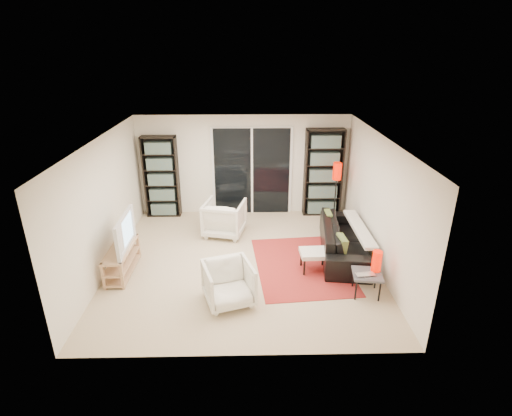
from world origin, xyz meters
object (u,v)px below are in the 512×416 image
object	(u,v)px
bookshelf_right	(323,173)
sofa	(345,239)
side_table	(367,276)
ottoman	(314,254)
floor_lamp	(337,177)
armchair_front	(229,284)
armchair_back	(224,218)
tv_stand	(122,260)
bookshelf_left	(161,177)

from	to	relation	value
bookshelf_right	sofa	xyz separation A→B (m)	(0.11, -2.05, -0.73)
sofa	side_table	distance (m)	1.38
ottoman	floor_lamp	bearing A→B (deg)	69.55
armchair_front	ottoman	world-z (taller)	armchair_front
armchair_back	side_table	world-z (taller)	armchair_back
tv_stand	side_table	xyz separation A→B (m)	(4.27, -0.78, 0.09)
bookshelf_right	ottoman	size ratio (longest dim) A/B	3.97
side_table	floor_lamp	xyz separation A→B (m)	(0.06, 2.94, 0.75)
bookshelf_right	armchair_front	bearing A→B (deg)	-120.48
sofa	armchair_back	size ratio (longest dim) A/B	2.63
armchair_front	floor_lamp	bearing A→B (deg)	35.25
bookshelf_left	floor_lamp	bearing A→B (deg)	-6.89
bookshelf_left	side_table	world-z (taller)	bookshelf_left
floor_lamp	bookshelf_left	bearing A→B (deg)	173.11
bookshelf_left	armchair_front	distance (m)	4.05
bookshelf_right	tv_stand	xyz separation A→B (m)	(-4.11, -2.65, -0.79)
bookshelf_left	tv_stand	distance (m)	2.76
bookshelf_left	bookshelf_right	world-z (taller)	bookshelf_right
tv_stand	ottoman	world-z (taller)	tv_stand
floor_lamp	tv_stand	bearing A→B (deg)	-153.42
sofa	bookshelf_right	bearing A→B (deg)	10.34
bookshelf_right	tv_stand	size ratio (longest dim) A/B	1.79
armchair_back	side_table	xyz separation A→B (m)	(2.48, -2.34, -0.03)
bookshelf_right	ottoman	world-z (taller)	bookshelf_right
ottoman	floor_lamp	distance (m)	2.44
bookshelf_left	ottoman	xyz separation A→B (m)	(3.25, -2.67, -0.63)
ottoman	side_table	xyz separation A→B (m)	(0.76, -0.77, 0.01)
sofa	floor_lamp	world-z (taller)	floor_lamp
tv_stand	ottoman	bearing A→B (deg)	-0.23
ottoman	bookshelf_left	bearing A→B (deg)	140.64
tv_stand	side_table	world-z (taller)	tv_stand
sofa	armchair_back	bearing A→B (deg)	75.86
armchair_back	tv_stand	bearing A→B (deg)	54.03
tv_stand	armchair_back	size ratio (longest dim) A/B	1.39
tv_stand	floor_lamp	xyz separation A→B (m)	(4.32, 2.16, 0.84)
armchair_front	side_table	size ratio (longest dim) A/B	1.44
bookshelf_left	ottoman	distance (m)	4.25
bookshelf_left	tv_stand	size ratio (longest dim) A/B	1.66
tv_stand	ottoman	distance (m)	3.51
bookshelf_left	bookshelf_right	xyz separation A→B (m)	(3.85, -0.00, 0.07)
bookshelf_right	armchair_front	distance (m)	4.25
sofa	side_table	bearing A→B (deg)	-170.37
bookshelf_left	side_table	xyz separation A→B (m)	(4.01, -3.44, -0.62)
tv_stand	armchair_front	world-z (taller)	armchair_front
bookshelf_left	ottoman	size ratio (longest dim) A/B	3.68
bookshelf_right	side_table	distance (m)	3.51
tv_stand	ottoman	xyz separation A→B (m)	(3.51, -0.01, 0.08)
sofa	side_table	world-z (taller)	sofa
sofa	armchair_back	world-z (taller)	armchair_back
bookshelf_left	bookshelf_right	bearing A→B (deg)	-0.00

